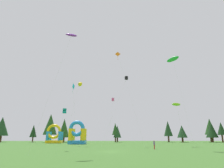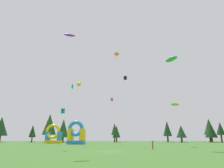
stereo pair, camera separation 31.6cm
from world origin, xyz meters
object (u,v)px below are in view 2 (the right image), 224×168
Objects in this scene: kite_cyan_diamond at (73,87)px; kite_teal_box at (64,111)px; kite_yellow_delta at (79,84)px; inflatable_red_slide at (54,136)px; kite_green_parafoil at (172,59)px; kite_pink_box at (113,100)px; person_midfield at (153,144)px; kite_lime_parafoil at (176,104)px; kite_black_box at (126,78)px; kite_orange_diamond at (118,55)px; kite_purple_parafoil at (70,35)px; inflatable_blue_arch at (77,135)px.

kite_teal_box is (2.33, -18.34, -9.09)m from kite_cyan_diamond.
inflatable_red_slide is (-10.18, 14.62, -14.61)m from kite_yellow_delta.
kite_green_parafoil is at bearing 8.36° from kite_teal_box.
kite_pink_box is 23.36m from person_midfield.
kite_lime_parafoil is 6.42× the size of person_midfield.
kite_yellow_delta is 1.31× the size of kite_pink_box.
kite_cyan_diamond reaches higher than kite_pink_box.
kite_green_parafoil is (24.92, -15.02, 2.75)m from kite_cyan_diamond.
kite_lime_parafoil is at bearing -7.94° from kite_yellow_delta.
kite_black_box is at bearing -32.40° from inflatable_red_slide.
kite_pink_box is at bearing -28.64° from inflatable_red_slide.
kite_orange_diamond is 28.50m from person_midfield.
kite_orange_diamond reaches higher than kite_lime_parafoil.
kite_teal_box is at bearing -82.75° from kite_cyan_diamond.
inflatable_red_slide is (-10.46, 31.56, -4.86)m from kite_teal_box.
inflatable_red_slide is at bearing -95.72° from person_midfield.
kite_cyan_diamond is 29.23m from kite_green_parafoil.
kite_purple_parafoil is 25.55m from person_midfield.
kite_yellow_delta reaches higher than inflatable_blue_arch.
inflatable_blue_arch is (-18.93, 22.92, 1.61)m from person_midfield.
kite_orange_diamond is 7.17m from kite_black_box.
kite_yellow_delta is at bearing 172.06° from kite_lime_parafoil.
kite_green_parafoil is at bearing -40.52° from inflatable_red_slide.
inflatable_red_slide is at bearing 139.48° from kite_green_parafoil.
kite_orange_diamond is 4.17× the size of inflatable_red_slide.
kite_black_box is 7.86m from kite_pink_box.
kite_teal_box reaches higher than person_midfield.
inflatable_blue_arch is 1.12× the size of inflatable_red_slide.
kite_purple_parafoil is 1.03× the size of kite_black_box.
kite_yellow_delta is (2.06, -1.39, 0.66)m from kite_cyan_diamond.
kite_pink_box is 24.97m from inflatable_red_slide.
kite_black_box is at bearing 125.40° from kite_green_parafoil.
kite_yellow_delta is 23.04m from inflatable_red_slide.
kite_purple_parafoil reaches higher than kite_cyan_diamond.
kite_green_parafoil is at bearing -42.15° from inflatable_blue_arch.
kite_pink_box is at bearing -115.87° from person_midfield.
kite_pink_box is (9.36, 20.74, 5.78)m from kite_teal_box.
kite_purple_parafoil is 36.70m from inflatable_blue_arch.
kite_yellow_delta reaches higher than kite_pink_box.
kite_purple_parafoil is 44.23m from inflatable_red_slide.
inflatable_red_slide is (-21.27, 15.58, -22.86)m from kite_orange_diamond.
kite_purple_parafoil is at bearing -80.10° from kite_cyan_diamond.
kite_green_parafoil reaches higher than inflatable_blue_arch.
kite_orange_diamond is 1.47× the size of kite_yellow_delta.
kite_purple_parafoil reaches higher than kite_teal_box.
kite_lime_parafoil reaches higher than inflatable_red_slide.
kite_yellow_delta is 1.62× the size of kite_lime_parafoil.
kite_teal_box is 1.09× the size of inflatable_blue_arch.
kite_orange_diamond is 1.37× the size of kite_black_box.
kite_yellow_delta is 26.70m from kite_green_parafoil.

